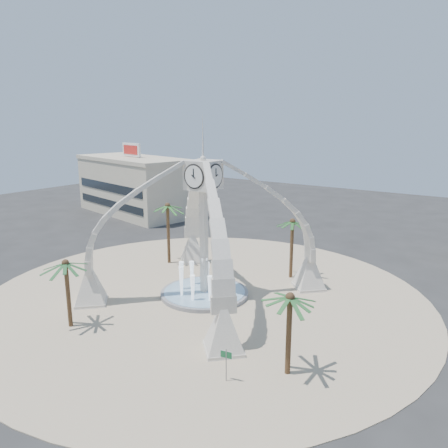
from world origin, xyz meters
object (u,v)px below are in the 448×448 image
Objects in this scene: palm_south at (65,264)px; palm_north at (293,222)px; fountain at (205,292)px; palm_west at (168,207)px; clock_tower at (204,227)px; palm_east at (290,298)px; street_sign at (226,359)px.

palm_north is at bearing 64.99° from palm_south.
fountain is 1.10× the size of palm_west.
palm_west is (-8.90, 5.12, 6.18)m from fountain.
palm_west is 16.55m from palm_south.
palm_west is 1.25× the size of palm_south.
clock_tower is 3.07× the size of palm_south.
palm_south is (-4.78, -10.85, 4.83)m from fountain.
clock_tower is 2.24× the size of fountain.
palm_east is (11.99, -7.07, -1.37)m from clock_tower.
palm_north is at bearing 115.78° from palm_east.
fountain is at bearing 66.22° from palm_south.
fountain is 13.69m from street_sign.
palm_south is at bearing -113.78° from clock_tower.
palm_south is at bearing 172.33° from street_sign.
palm_west is 24.14m from street_sign.
fountain is 14.74m from palm_east.
palm_west is 13.75m from palm_north.
street_sign is at bearing -132.97° from palm_east.
palm_south is at bearing -75.55° from palm_west.
palm_north reaches higher than palm_east.
clock_tower is at bearing 149.45° from palm_east.
palm_east is at bearing -30.55° from clock_tower.
palm_east is at bearing 12.70° from palm_south.
palm_east is at bearing 35.77° from street_sign.
palm_west reaches higher than palm_south.
fountain is (0.00, 0.00, -6.20)m from clock_tower.
street_sign is at bearing -75.22° from palm_north.
palm_north is 19.80m from street_sign.
palm_west reaches higher than street_sign.
street_sign is at bearing -39.69° from palm_west.
palm_north is at bearing 63.49° from fountain.
clock_tower is at bearing -116.51° from palm_north.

